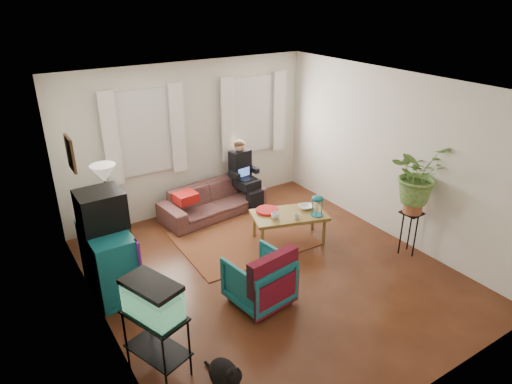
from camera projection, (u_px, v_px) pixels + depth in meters
floor at (271, 273)px, 6.43m from camera, size 4.50×5.00×0.01m
ceiling at (274, 88)px, 5.36m from camera, size 4.50×5.00×0.01m
wall_back at (190, 139)px, 7.81m from camera, size 4.50×0.01×2.60m
wall_front at (435, 286)px, 3.98m from camera, size 4.50×0.01×2.60m
wall_left at (97, 235)px, 4.78m from camera, size 0.01×5.00×2.60m
wall_right at (393, 157)px, 7.00m from camera, size 0.01×5.00×2.60m
window_left at (144, 133)px, 7.30m from camera, size 1.08×0.04×1.38m
window_right at (252, 115)px, 8.31m from camera, size 1.08×0.04×1.38m
curtains_left at (146, 134)px, 7.24m from camera, size 1.36×0.06×1.50m
curtains_right at (254, 116)px, 8.25m from camera, size 1.36×0.06×1.50m
picture_frame at (71, 154)px, 5.19m from camera, size 0.04×0.32×0.40m
area_rug at (243, 239)px, 7.29m from camera, size 2.04×1.65×0.01m
sofa at (213, 196)px, 7.93m from camera, size 1.92×0.92×0.73m
seated_person at (243, 176)px, 8.24m from camera, size 0.52×0.62×1.11m
side_table at (111, 226)px, 6.93m from camera, size 0.53×0.53×0.71m
table_lamp at (106, 187)px, 6.65m from camera, size 0.40×0.40×0.65m
dresser at (109, 260)px, 5.89m from camera, size 0.51×1.01×0.90m
crt_tv at (101, 209)px, 5.69m from camera, size 0.56×0.51×0.48m
aquarium_stand at (157, 344)px, 4.64m from camera, size 0.57×0.75×0.74m
aquarium at (152, 299)px, 4.40m from camera, size 0.52×0.68×0.39m
black_cat at (224, 372)px, 4.53m from camera, size 0.32×0.45×0.36m
armchair at (259, 277)px, 5.71m from camera, size 0.78×0.74×0.72m
serape_throw at (274, 277)px, 5.46m from camera, size 0.73×0.26×0.59m
coffee_table at (289, 227)px, 7.16m from camera, size 1.28×0.94×0.47m
cup_a at (275, 216)px, 6.89m from camera, size 0.16×0.16×0.10m
cup_b at (297, 216)px, 6.89m from camera, size 0.13×0.13×0.10m
bowl at (306, 207)px, 7.22m from camera, size 0.28×0.28×0.06m
snack_tray at (267, 210)px, 7.12m from camera, size 0.44×0.44×0.04m
birdcage at (317, 205)px, 6.95m from camera, size 0.23×0.23×0.33m
plant_stand at (409, 233)px, 6.77m from camera, size 0.30×0.30×0.69m
potted_plant at (417, 182)px, 6.43m from camera, size 0.81×0.71×0.87m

